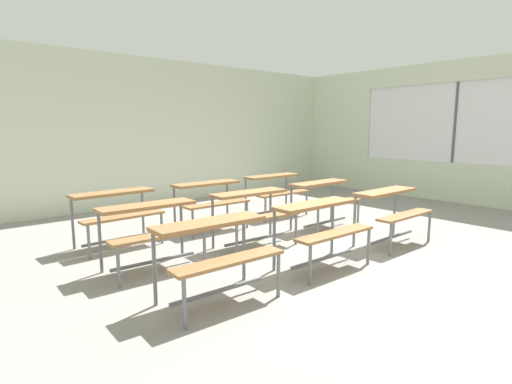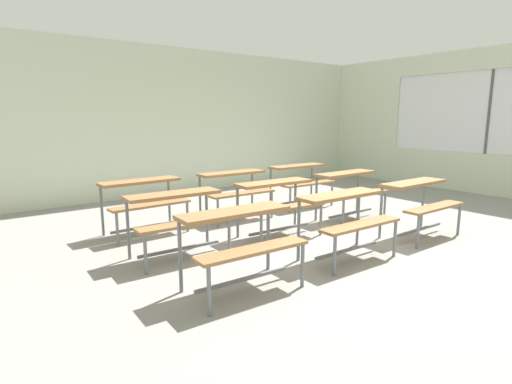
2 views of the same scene
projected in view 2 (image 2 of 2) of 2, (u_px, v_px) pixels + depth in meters
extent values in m
cube|color=gray|center=(339.00, 245.00, 5.13)|extent=(10.00, 9.00, 0.05)
cube|color=beige|center=(179.00, 122.00, 8.40)|extent=(10.00, 0.12, 3.00)
cube|color=beige|center=(509.00, 177.00, 7.99)|extent=(0.12, 9.00, 0.85)
cube|color=beige|center=(367.00, 113.00, 10.55)|extent=(0.12, 1.90, 1.70)
cube|color=white|center=(489.00, 112.00, 8.15)|extent=(0.02, 4.20, 1.70)
cube|color=#4C5156|center=(489.00, 112.00, 8.15)|extent=(0.06, 0.05, 1.70)
cube|color=olive|center=(234.00, 212.00, 3.74)|extent=(1.11, 0.36, 0.04)
cube|color=olive|center=(254.00, 250.00, 3.54)|extent=(1.11, 0.26, 0.03)
cylinder|color=slate|center=(180.00, 255.00, 3.64)|extent=(0.04, 0.04, 0.72)
cylinder|color=slate|center=(268.00, 237.00, 4.20)|extent=(0.04, 0.04, 0.72)
cylinder|color=slate|center=(209.00, 291.00, 3.22)|extent=(0.04, 0.04, 0.44)
cylinder|color=slate|center=(302.00, 265.00, 3.78)|extent=(0.04, 0.04, 0.44)
cube|color=slate|center=(243.00, 279.00, 3.74)|extent=(1.00, 0.07, 0.03)
cube|color=olive|center=(340.00, 195.00, 4.57)|extent=(1.11, 0.34, 0.04)
cube|color=olive|center=(361.00, 225.00, 4.36)|extent=(1.10, 0.24, 0.03)
cylinder|color=slate|center=(299.00, 230.00, 4.46)|extent=(0.04, 0.04, 0.72)
cylinder|color=slate|center=(358.00, 217.00, 5.03)|extent=(0.04, 0.04, 0.72)
cylinder|color=slate|center=(335.00, 255.00, 4.05)|extent=(0.04, 0.04, 0.44)
cylinder|color=slate|center=(395.00, 238.00, 4.62)|extent=(0.04, 0.04, 0.44)
cube|color=slate|center=(347.00, 250.00, 4.57)|extent=(1.00, 0.05, 0.03)
cube|color=olive|center=(414.00, 183.00, 5.41)|extent=(1.10, 0.32, 0.04)
cube|color=olive|center=(434.00, 207.00, 5.21)|extent=(1.10, 0.22, 0.03)
cylinder|color=slate|center=(381.00, 212.00, 5.30)|extent=(0.04, 0.04, 0.72)
cylinder|color=slate|center=(423.00, 203.00, 5.88)|extent=(0.04, 0.04, 0.72)
cylinder|color=slate|center=(418.00, 231.00, 4.89)|extent=(0.04, 0.04, 0.44)
cylinder|color=slate|center=(459.00, 219.00, 5.48)|extent=(0.04, 0.04, 0.44)
cube|color=slate|center=(420.00, 229.00, 5.42)|extent=(1.00, 0.03, 0.03)
cube|color=olive|center=(173.00, 195.00, 4.61)|extent=(1.11, 0.36, 0.04)
cube|color=olive|center=(186.00, 224.00, 4.40)|extent=(1.11, 0.26, 0.03)
cylinder|color=slate|center=(128.00, 229.00, 4.51)|extent=(0.04, 0.04, 0.72)
cylinder|color=slate|center=(207.00, 216.00, 5.07)|extent=(0.04, 0.04, 0.72)
cylinder|color=slate|center=(145.00, 254.00, 4.09)|extent=(0.04, 0.04, 0.44)
cylinder|color=slate|center=(229.00, 237.00, 4.65)|extent=(0.04, 0.04, 0.44)
cube|color=slate|center=(180.00, 249.00, 4.61)|extent=(1.00, 0.07, 0.03)
cube|color=olive|center=(274.00, 183.00, 5.43)|extent=(1.11, 0.36, 0.04)
cube|color=olive|center=(288.00, 207.00, 5.22)|extent=(1.11, 0.27, 0.03)
cylinder|color=slate|center=(238.00, 211.00, 5.33)|extent=(0.04, 0.04, 0.72)
cylinder|color=slate|center=(295.00, 203.00, 5.88)|extent=(0.04, 0.04, 0.72)
cylinder|color=slate|center=(261.00, 231.00, 4.91)|extent=(0.04, 0.04, 0.44)
cylinder|color=slate|center=(321.00, 219.00, 5.46)|extent=(0.04, 0.04, 0.44)
cube|color=slate|center=(280.00, 229.00, 5.43)|extent=(1.00, 0.07, 0.03)
cube|color=olive|center=(345.00, 174.00, 6.32)|extent=(1.10, 0.33, 0.04)
cube|color=olive|center=(361.00, 194.00, 6.12)|extent=(1.10, 0.23, 0.03)
cylinder|color=slate|center=(316.00, 198.00, 6.20)|extent=(0.04, 0.04, 0.72)
cylinder|color=slate|center=(358.00, 191.00, 6.80)|extent=(0.04, 0.04, 0.72)
cylinder|color=slate|center=(343.00, 214.00, 5.80)|extent=(0.04, 0.04, 0.44)
cylinder|color=slate|center=(385.00, 205.00, 6.39)|extent=(0.04, 0.04, 0.44)
cube|color=slate|center=(351.00, 213.00, 6.33)|extent=(1.00, 0.04, 0.03)
cube|color=olive|center=(140.00, 181.00, 5.54)|extent=(1.11, 0.36, 0.04)
cube|color=olive|center=(151.00, 205.00, 5.35)|extent=(1.11, 0.26, 0.03)
cylinder|color=slate|center=(102.00, 210.00, 5.41)|extent=(0.04, 0.04, 0.72)
cylinder|color=slate|center=(169.00, 201.00, 6.02)|extent=(0.04, 0.04, 0.72)
cylinder|color=slate|center=(117.00, 229.00, 5.01)|extent=(0.04, 0.04, 0.44)
cylinder|color=slate|center=(188.00, 216.00, 5.63)|extent=(0.04, 0.04, 0.44)
cube|color=slate|center=(146.00, 227.00, 5.55)|extent=(1.00, 0.07, 0.03)
cube|color=olive|center=(231.00, 173.00, 6.37)|extent=(1.11, 0.34, 0.04)
cube|color=olive|center=(243.00, 193.00, 6.16)|extent=(1.10, 0.24, 0.03)
cylinder|color=slate|center=(200.00, 197.00, 6.26)|extent=(0.04, 0.04, 0.72)
cylinder|color=slate|center=(252.00, 191.00, 6.83)|extent=(0.04, 0.04, 0.72)
cylinder|color=slate|center=(218.00, 213.00, 5.85)|extent=(0.04, 0.04, 0.44)
cylinder|color=slate|center=(272.00, 204.00, 6.42)|extent=(0.04, 0.04, 0.44)
cube|color=slate|center=(237.00, 213.00, 6.37)|extent=(1.00, 0.05, 0.03)
cube|color=olive|center=(297.00, 166.00, 7.27)|extent=(1.11, 0.35, 0.04)
cube|color=olive|center=(309.00, 184.00, 7.06)|extent=(1.11, 0.25, 0.03)
cylinder|color=slate|center=(271.00, 187.00, 7.16)|extent=(0.04, 0.04, 0.72)
cylinder|color=slate|center=(311.00, 182.00, 7.73)|extent=(0.04, 0.04, 0.72)
cylinder|color=slate|center=(290.00, 200.00, 6.75)|extent=(0.04, 0.04, 0.44)
cylinder|color=slate|center=(332.00, 194.00, 7.32)|extent=(0.04, 0.04, 0.44)
cube|color=slate|center=(302.00, 201.00, 7.27)|extent=(1.00, 0.06, 0.03)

